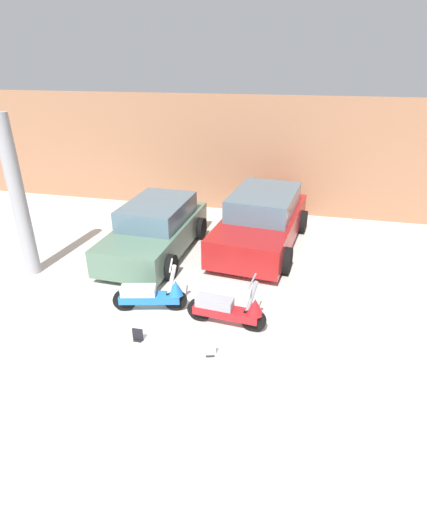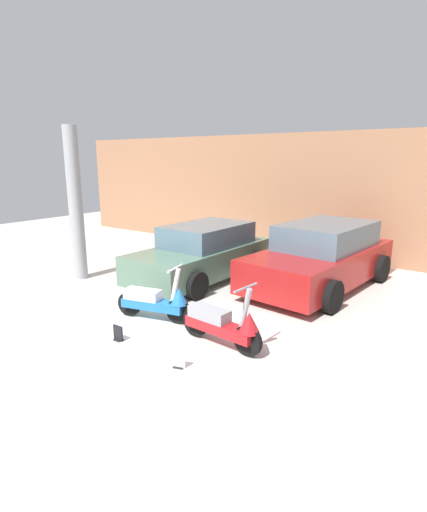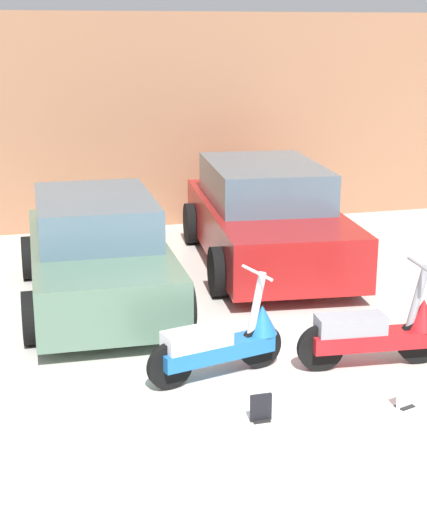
{
  "view_description": "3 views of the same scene",
  "coord_description": "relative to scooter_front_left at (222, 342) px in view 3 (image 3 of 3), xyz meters",
  "views": [
    {
      "loc": [
        2.53,
        -5.44,
        4.67
      ],
      "look_at": [
        0.63,
        2.53,
        0.62
      ],
      "focal_mm": 28.0,
      "sensor_mm": 36.0,
      "label": 1
    },
    {
      "loc": [
        4.64,
        -4.07,
        2.94
      ],
      "look_at": [
        -0.04,
        2.5,
        0.97
      ],
      "focal_mm": 28.0,
      "sensor_mm": 36.0,
      "label": 2
    },
    {
      "loc": [
        -2.28,
        -6.07,
        3.4
      ],
      "look_at": [
        0.05,
        2.58,
        0.81
      ],
      "focal_mm": 55.0,
      "sensor_mm": 36.0,
      "label": 3
    }
  ],
  "objects": [
    {
      "name": "scooter_front_left",
      "position": [
        0.0,
        0.0,
        0.0
      ],
      "size": [
        1.49,
        0.67,
        1.06
      ],
      "rotation": [
        0.0,
        0.0,
        0.24
      ],
      "color": "black",
      "rests_on": "ground_plane"
    },
    {
      "name": "scooter_front_right",
      "position": [
        1.63,
        -0.18,
        0.01
      ],
      "size": [
        1.58,
        0.57,
        1.1
      ],
      "rotation": [
        0.0,
        0.0,
        -0.09
      ],
      "color": "black",
      "rests_on": "ground_plane"
    },
    {
      "name": "car_rear_center",
      "position": [
        1.73,
        3.76,
        0.34
      ],
      "size": [
        2.46,
        4.55,
        1.49
      ],
      "rotation": [
        0.0,
        0.0,
        -1.67
      ],
      "color": "maroon",
      "rests_on": "ground_plane"
    },
    {
      "name": "ground_plane",
      "position": [
        0.28,
        -1.01,
        -0.38
      ],
      "size": [
        28.0,
        28.0,
        0.0
      ],
      "primitive_type": "plane",
      "color": "silver"
    },
    {
      "name": "car_rear_left",
      "position": [
        -0.92,
        2.67,
        0.27
      ],
      "size": [
        2.03,
        4.04,
        1.36
      ],
      "rotation": [
        0.0,
        0.0,
        -1.6
      ],
      "color": "#51705B",
      "rests_on": "ground_plane"
    },
    {
      "name": "wall_back",
      "position": [
        0.28,
        6.53,
        1.48
      ],
      "size": [
        19.6,
        0.12,
        3.71
      ],
      "primitive_type": "cube",
      "color": "#9E6B4C",
      "rests_on": "ground_plane"
    },
    {
      "name": "placard_near_right_scooter",
      "position": [
        1.47,
        -1.11,
        -0.26
      ],
      "size": [
        0.2,
        0.16,
        0.26
      ],
      "rotation": [
        0.0,
        0.0,
        0.3
      ],
      "color": "black",
      "rests_on": "ground_plane"
    },
    {
      "name": "placard_near_left_scooter",
      "position": [
        0.08,
        -1.01,
        -0.26
      ],
      "size": [
        0.2,
        0.12,
        0.26
      ],
      "rotation": [
        0.0,
        0.0,
        0.01
      ],
      "color": "black",
      "rests_on": "ground_plane"
    }
  ]
}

